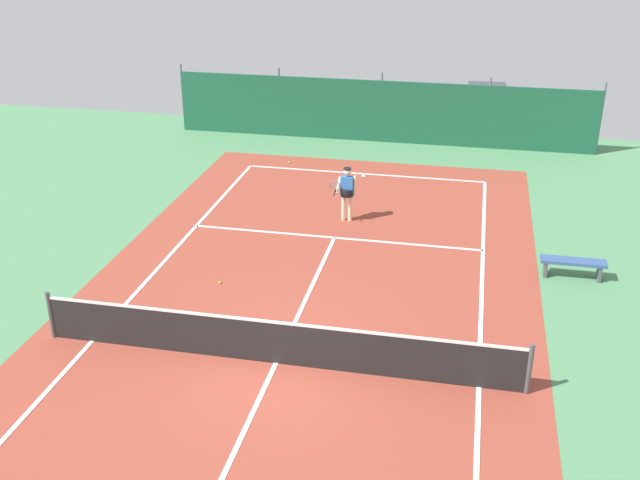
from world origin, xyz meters
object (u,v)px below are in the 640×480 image
Objects in this scene: tennis_ball_near_player at (220,283)px; parked_car at (487,107)px; tennis_player at (347,190)px; tennis_ball_midcourt at (289,162)px; tennis_net at (276,342)px; courtside_bench at (573,264)px.

tennis_ball_near_player is 0.02× the size of parked_car.
tennis_player reaches higher than tennis_ball_midcourt.
tennis_ball_near_player is 1.00× the size of tennis_ball_midcourt.
parked_car is (6.31, 15.77, 0.81)m from tennis_ball_near_player.
courtside_bench is at bearing 39.80° from tennis_net.
tennis_net is 6.33× the size of courtside_bench.
tennis_player is at bearing 62.77° from tennis_ball_near_player.
tennis_player is 6.70m from courtside_bench.
tennis_ball_near_player is 8.85m from courtside_bench.
parked_car reaches higher than courtside_bench.
tennis_net is 12.84m from tennis_ball_midcourt.
tennis_ball_near_player is at bearing -116.43° from parked_car.
tennis_ball_midcourt is at bearing 102.82° from tennis_net.
tennis_net is 2.34× the size of parked_car.
courtside_bench is (2.27, -13.62, -0.46)m from parked_car.
tennis_net is at bearing -77.18° from tennis_ball_midcourt.
tennis_net is 153.33× the size of tennis_ball_midcourt.
tennis_player is 24.85× the size of tennis_ball_midcourt.
tennis_player is 5.71m from tennis_ball_midcourt.
tennis_ball_midcourt is 11.69m from courtside_bench.
tennis_player reaches higher than tennis_ball_near_player.
courtside_bench is (8.58, 2.15, 0.34)m from tennis_ball_near_player.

